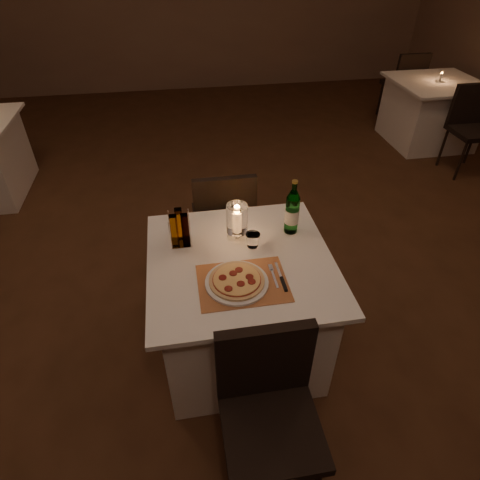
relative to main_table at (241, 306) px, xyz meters
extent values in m
cube|color=#4B2A18|center=(-0.11, 0.35, -0.38)|extent=(8.00, 10.00, 0.02)
cube|color=white|center=(0.00, 0.00, -0.02)|extent=(0.88, 0.88, 0.71)
cube|color=white|center=(0.00, 0.00, 0.35)|extent=(1.00, 1.00, 0.03)
cube|color=black|center=(0.00, -0.80, 0.09)|extent=(0.42, 0.42, 0.05)
cube|color=black|center=(0.00, -0.61, 0.32)|extent=(0.42, 0.05, 0.42)
cylinder|color=black|center=(-0.17, -0.63, -0.15)|extent=(0.03, 0.03, 0.44)
cylinder|color=black|center=(0.17, -0.63, -0.15)|extent=(0.03, 0.03, 0.44)
cube|color=black|center=(0.00, 0.80, 0.09)|extent=(0.42, 0.42, 0.05)
cube|color=black|center=(0.00, 0.61, 0.32)|extent=(0.42, 0.05, 0.42)
cylinder|color=black|center=(0.17, 0.97, -0.15)|extent=(0.03, 0.03, 0.44)
cylinder|color=black|center=(-0.17, 0.97, -0.15)|extent=(0.03, 0.03, 0.44)
cylinder|color=black|center=(0.17, 0.63, -0.15)|extent=(0.03, 0.03, 0.44)
cylinder|color=black|center=(-0.17, 0.63, -0.15)|extent=(0.03, 0.03, 0.44)
cube|color=#AE6A3C|center=(-0.02, -0.18, 0.37)|extent=(0.45, 0.34, 0.00)
cylinder|color=white|center=(-0.05, -0.18, 0.38)|extent=(0.32, 0.32, 0.01)
cylinder|color=#D8B77F|center=(-0.05, -0.18, 0.39)|extent=(0.28, 0.28, 0.01)
cylinder|color=maroon|center=(-0.05, -0.18, 0.40)|extent=(0.24, 0.24, 0.00)
cylinder|color=#EACC7F|center=(-0.05, -0.18, 0.40)|extent=(0.24, 0.24, 0.00)
cylinder|color=maroon|center=(0.01, -0.18, 0.40)|extent=(0.04, 0.04, 0.00)
cylinder|color=maroon|center=(-0.03, -0.12, 0.40)|extent=(0.04, 0.04, 0.00)
cylinder|color=maroon|center=(-0.06, -0.14, 0.40)|extent=(0.04, 0.04, 0.00)
cylinder|color=maroon|center=(-0.12, -0.16, 0.40)|extent=(0.04, 0.04, 0.00)
cylinder|color=maroon|center=(-0.10, -0.24, 0.40)|extent=(0.04, 0.04, 0.00)
cylinder|color=maroon|center=(-0.04, -0.22, 0.40)|extent=(0.04, 0.04, 0.00)
cylinder|color=maroon|center=(0.02, -0.22, 0.40)|extent=(0.04, 0.04, 0.00)
cube|color=silver|center=(0.14, -0.18, 0.37)|extent=(0.01, 0.14, 0.00)
cube|color=silver|center=(0.14, -0.09, 0.37)|extent=(0.02, 0.05, 0.00)
cube|color=black|center=(0.18, -0.23, 0.38)|extent=(0.02, 0.10, 0.01)
cube|color=silver|center=(0.18, -0.12, 0.37)|extent=(0.01, 0.12, 0.00)
cylinder|color=#61B466|center=(0.33, 0.21, 0.48)|extent=(0.08, 0.08, 0.23)
cylinder|color=#61B466|center=(0.33, 0.21, 0.67)|extent=(0.03, 0.03, 0.04)
cylinder|color=gold|center=(0.33, 0.21, 0.70)|extent=(0.03, 0.03, 0.01)
cylinder|color=silver|center=(0.33, 0.21, 0.47)|extent=(0.08, 0.08, 0.09)
cylinder|color=white|center=(0.01, 0.18, 0.37)|extent=(0.11, 0.11, 0.01)
cylinder|color=white|center=(0.01, 0.18, 0.40)|extent=(0.02, 0.02, 0.05)
cylinder|color=white|center=(0.01, 0.18, 0.51)|extent=(0.12, 0.12, 0.17)
cylinder|color=white|center=(0.01, 0.18, 0.49)|extent=(0.03, 0.03, 0.13)
ellipsoid|color=orange|center=(0.01, 0.18, 0.57)|extent=(0.02, 0.02, 0.03)
cube|color=white|center=(-0.31, 0.21, 0.37)|extent=(0.12, 0.12, 0.01)
cylinder|color=white|center=(-0.36, 0.15, 0.46)|extent=(0.01, 0.01, 0.18)
cylinder|color=white|center=(-0.25, 0.15, 0.46)|extent=(0.01, 0.01, 0.18)
cylinder|color=white|center=(-0.36, 0.26, 0.46)|extent=(0.01, 0.01, 0.18)
cylinder|color=white|center=(-0.25, 0.26, 0.46)|extent=(0.01, 0.01, 0.18)
cube|color=#BF8C33|center=(-0.34, 0.18, 0.47)|extent=(0.04, 0.04, 0.20)
cube|color=#3F1E14|center=(-0.28, 0.18, 0.47)|extent=(0.04, 0.04, 0.20)
cube|color=#BF8C33|center=(-0.31, 0.24, 0.47)|extent=(0.04, 0.04, 0.20)
cylinder|color=black|center=(-2.11, 3.27, -0.15)|extent=(0.03, 0.03, 0.44)
cylinder|color=black|center=(-2.11, 2.93, -0.15)|extent=(0.03, 0.03, 0.44)
cube|color=white|center=(2.81, 2.73, -0.02)|extent=(0.88, 0.88, 0.71)
cube|color=white|center=(2.81, 2.73, 0.35)|extent=(1.00, 1.00, 0.03)
cube|color=black|center=(2.81, 1.93, 0.09)|extent=(0.42, 0.42, 0.05)
cube|color=black|center=(2.81, 2.12, 0.32)|extent=(0.42, 0.05, 0.42)
cylinder|color=black|center=(2.64, 1.76, -0.15)|extent=(0.03, 0.03, 0.44)
cylinder|color=black|center=(2.64, 2.10, -0.15)|extent=(0.03, 0.03, 0.44)
cylinder|color=black|center=(2.98, 2.10, -0.15)|extent=(0.03, 0.03, 0.44)
cube|color=black|center=(2.81, 3.53, 0.09)|extent=(0.42, 0.42, 0.05)
cube|color=black|center=(2.81, 3.35, 0.32)|extent=(0.42, 0.05, 0.42)
cylinder|color=black|center=(2.98, 3.70, -0.15)|extent=(0.03, 0.03, 0.44)
cylinder|color=black|center=(2.64, 3.70, -0.15)|extent=(0.03, 0.03, 0.44)
cylinder|color=black|center=(2.98, 3.36, -0.15)|extent=(0.03, 0.03, 0.44)
cylinder|color=black|center=(2.64, 3.36, -0.15)|extent=(0.03, 0.03, 0.44)
cylinder|color=white|center=(2.81, 2.73, 0.41)|extent=(0.03, 0.03, 0.09)
ellipsoid|color=orange|center=(2.81, 2.73, 0.46)|extent=(0.01, 0.01, 0.02)
camera|label=1|loc=(-0.27, -1.61, 1.79)|focal=30.00mm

